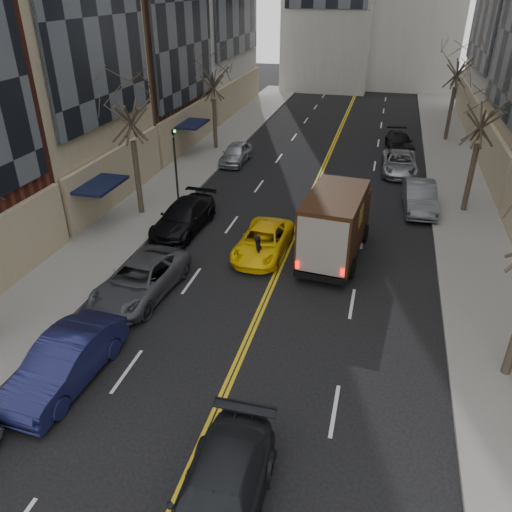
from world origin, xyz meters
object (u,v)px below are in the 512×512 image
at_px(ups_truck, 336,224).
at_px(observer_sedan, 218,501).
at_px(pedestrian, 258,252).
at_px(taxi, 263,241).

height_order(ups_truck, observer_sedan, ups_truck).
height_order(ups_truck, pedestrian, ups_truck).
xyz_separation_m(ups_truck, taxi, (-3.31, -0.57, -1.05)).
xyz_separation_m(observer_sedan, taxi, (-2.26, 13.52, -0.09)).
relative_size(taxi, pedestrian, 2.98).
bearing_deg(pedestrian, observer_sedan, 178.13).
bearing_deg(observer_sedan, taxi, 98.92).
distance_m(ups_truck, taxi, 3.51).
bearing_deg(observer_sedan, pedestrian, 99.44).
relative_size(observer_sedan, pedestrian, 3.25).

